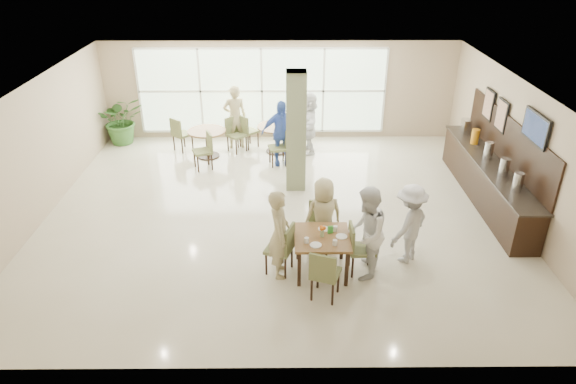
{
  "coord_description": "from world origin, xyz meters",
  "views": [
    {
      "loc": [
        0.14,
        -9.81,
        5.56
      ],
      "look_at": [
        0.2,
        -1.2,
        1.1
      ],
      "focal_mm": 32.0,
      "sensor_mm": 36.0,
      "label": 1
    }
  ],
  "objects_px": {
    "buffet_counter": "(488,178)",
    "round_table_right": "(277,132)",
    "teen_far": "(323,216)",
    "adult_standing": "(235,117)",
    "adult_a": "(281,133)",
    "round_table_left": "(207,137)",
    "main_table": "(322,241)",
    "teen_right": "(366,233)",
    "teen_standing": "(409,224)",
    "teen_left": "(280,234)",
    "adult_b": "(308,123)",
    "potted_plant": "(122,120)"
  },
  "relations": [
    {
      "from": "round_table_right",
      "to": "teen_left",
      "type": "relative_size",
      "value": 0.64
    },
    {
      "from": "round_table_left",
      "to": "adult_a",
      "type": "bearing_deg",
      "value": -13.85
    },
    {
      "from": "main_table",
      "to": "teen_left",
      "type": "bearing_deg",
      "value": -176.98
    },
    {
      "from": "teen_right",
      "to": "adult_a",
      "type": "distance_m",
      "value": 5.09
    },
    {
      "from": "teen_standing",
      "to": "adult_b",
      "type": "distance_m",
      "value": 5.44
    },
    {
      "from": "teen_standing",
      "to": "adult_b",
      "type": "height_order",
      "value": "adult_b"
    },
    {
      "from": "buffet_counter",
      "to": "teen_right",
      "type": "distance_m",
      "value": 4.23
    },
    {
      "from": "teen_far",
      "to": "teen_right",
      "type": "height_order",
      "value": "teen_right"
    },
    {
      "from": "potted_plant",
      "to": "adult_standing",
      "type": "height_order",
      "value": "adult_standing"
    },
    {
      "from": "teen_left",
      "to": "adult_b",
      "type": "bearing_deg",
      "value": -10.99
    },
    {
      "from": "teen_left",
      "to": "adult_b",
      "type": "relative_size",
      "value": 0.98
    },
    {
      "from": "buffet_counter",
      "to": "round_table_right",
      "type": "bearing_deg",
      "value": 148.94
    },
    {
      "from": "adult_a",
      "to": "round_table_left",
      "type": "bearing_deg",
      "value": 160.22
    },
    {
      "from": "potted_plant",
      "to": "round_table_right",
      "type": "bearing_deg",
      "value": -9.03
    },
    {
      "from": "teen_right",
      "to": "potted_plant",
      "type": "bearing_deg",
      "value": -122.03
    },
    {
      "from": "main_table",
      "to": "teen_right",
      "type": "distance_m",
      "value": 0.78
    },
    {
      "from": "round_table_right",
      "to": "adult_a",
      "type": "relative_size",
      "value": 0.63
    },
    {
      "from": "main_table",
      "to": "adult_standing",
      "type": "distance_m",
      "value": 6.25
    },
    {
      "from": "teen_far",
      "to": "teen_standing",
      "type": "bearing_deg",
      "value": 152.16
    },
    {
      "from": "round_table_right",
      "to": "buffet_counter",
      "type": "distance_m",
      "value": 5.57
    },
    {
      "from": "teen_standing",
      "to": "adult_standing",
      "type": "xyz_separation_m",
      "value": [
        -3.63,
        5.54,
        0.12
      ]
    },
    {
      "from": "round_table_right",
      "to": "potted_plant",
      "type": "bearing_deg",
      "value": 170.97
    },
    {
      "from": "teen_far",
      "to": "adult_standing",
      "type": "relative_size",
      "value": 0.85
    },
    {
      "from": "main_table",
      "to": "teen_far",
      "type": "xyz_separation_m",
      "value": [
        0.07,
        0.7,
        0.1
      ]
    },
    {
      "from": "main_table",
      "to": "round_table_left",
      "type": "bearing_deg",
      "value": 117.31
    },
    {
      "from": "buffet_counter",
      "to": "adult_standing",
      "type": "height_order",
      "value": "buffet_counter"
    },
    {
      "from": "main_table",
      "to": "teen_standing",
      "type": "bearing_deg",
      "value": 13.14
    },
    {
      "from": "teen_left",
      "to": "teen_far",
      "type": "relative_size",
      "value": 1.1
    },
    {
      "from": "adult_a",
      "to": "adult_b",
      "type": "bearing_deg",
      "value": 40.79
    },
    {
      "from": "potted_plant",
      "to": "teen_far",
      "type": "xyz_separation_m",
      "value": [
        5.34,
        -5.59,
        0.07
      ]
    },
    {
      "from": "round_table_left",
      "to": "adult_standing",
      "type": "height_order",
      "value": "adult_standing"
    },
    {
      "from": "potted_plant",
      "to": "adult_standing",
      "type": "relative_size",
      "value": 0.77
    },
    {
      "from": "buffet_counter",
      "to": "teen_left",
      "type": "height_order",
      "value": "buffet_counter"
    },
    {
      "from": "teen_far",
      "to": "teen_standing",
      "type": "distance_m",
      "value": 1.58
    },
    {
      "from": "main_table",
      "to": "buffet_counter",
      "type": "distance_m",
      "value": 4.76
    },
    {
      "from": "adult_a",
      "to": "adult_standing",
      "type": "height_order",
      "value": "adult_standing"
    },
    {
      "from": "teen_left",
      "to": "potted_plant",
      "type": "bearing_deg",
      "value": 32.05
    },
    {
      "from": "teen_far",
      "to": "potted_plant",
      "type": "bearing_deg",
      "value": -62.15
    },
    {
      "from": "teen_right",
      "to": "teen_standing",
      "type": "xyz_separation_m",
      "value": [
        0.86,
        0.45,
        -0.09
      ]
    },
    {
      "from": "buffet_counter",
      "to": "round_table_left",
      "type": "bearing_deg",
      "value": 158.95
    },
    {
      "from": "buffet_counter",
      "to": "teen_right",
      "type": "bearing_deg",
      "value": -138.42
    },
    {
      "from": "round_table_right",
      "to": "teen_right",
      "type": "bearing_deg",
      "value": -74.1
    },
    {
      "from": "buffet_counter",
      "to": "teen_standing",
      "type": "height_order",
      "value": "buffet_counter"
    },
    {
      "from": "buffet_counter",
      "to": "teen_left",
      "type": "distance_m",
      "value": 5.42
    },
    {
      "from": "teen_standing",
      "to": "teen_right",
      "type": "bearing_deg",
      "value": -18.14
    },
    {
      "from": "buffet_counter",
      "to": "teen_right",
      "type": "xyz_separation_m",
      "value": [
        -3.16,
        -2.8,
        0.31
      ]
    },
    {
      "from": "round_table_right",
      "to": "adult_standing",
      "type": "xyz_separation_m",
      "value": [
        -1.15,
        0.32,
        0.33
      ]
    },
    {
      "from": "teen_far",
      "to": "adult_a",
      "type": "bearing_deg",
      "value": -94.58
    },
    {
      "from": "teen_left",
      "to": "round_table_right",
      "type": "bearing_deg",
      "value": -2.32
    },
    {
      "from": "main_table",
      "to": "adult_b",
      "type": "height_order",
      "value": "adult_b"
    }
  ]
}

